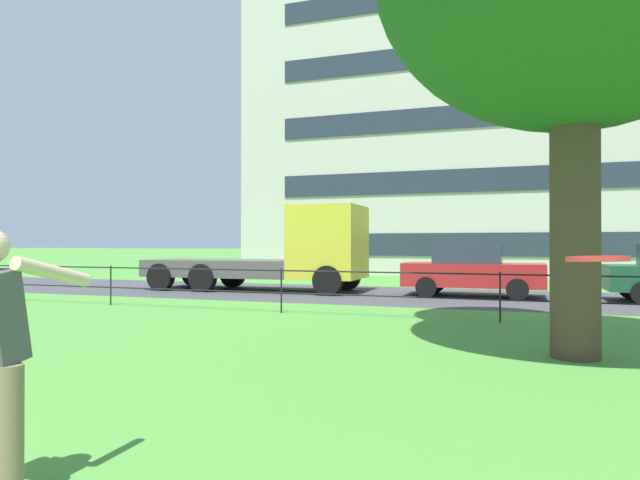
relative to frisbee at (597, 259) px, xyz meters
name	(u,v)px	position (x,y,z in m)	size (l,w,h in m)	color
street_strip	(348,294)	(-5.46, 14.03, -1.49)	(80.00, 6.29, 0.01)	#424247
park_fence	(281,283)	(-5.46, 8.87, -0.82)	(37.58, 0.04, 1.00)	black
frisbee	(597,259)	(0.00, 0.00, 0.00)	(0.36, 0.36, 0.04)	red
flatbed_truck_right	(285,254)	(-7.65, 14.19, -0.27)	(7.36, 2.59, 2.75)	yellow
car_red_far_right	(472,270)	(-1.77, 14.39, -0.71)	(4.01, 1.83, 1.54)	red
apartment_building_background	(560,129)	(1.48, 30.31, 6.23)	(32.54, 11.88, 15.44)	beige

